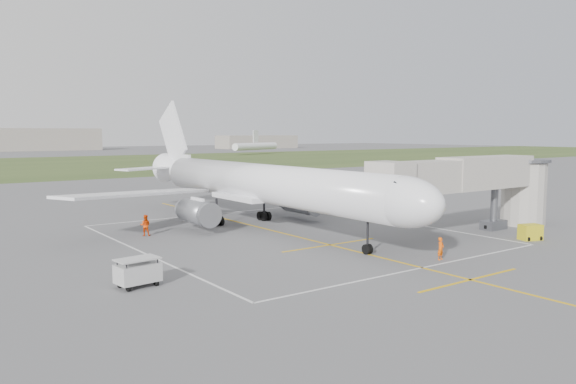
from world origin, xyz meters
TOP-DOWN VIEW (x-y plane):
  - ground at (0.00, 0.00)m, footprint 700.00×700.00m
  - grass_strip at (0.00, 130.00)m, footprint 700.00×120.00m
  - apron_markings at (0.00, -5.82)m, footprint 28.20×60.00m
  - airliner at (-0.00, 0.75)m, footprint 38.93×46.75m
  - jet_bridge at (15.72, -13.50)m, footprint 23.40×5.00m
  - gpu_unit at (15.83, -18.66)m, footprint 2.14×1.78m
  - baggage_cart at (-17.98, -13.01)m, footprint 2.73×1.83m
  - ramp_worker_nose at (3.06, -19.12)m, footprint 0.67×0.49m
  - ramp_worker_wing at (-11.02, 3.25)m, footprint 1.20×1.13m
  - distant_aircraft at (8.16, 168.42)m, footprint 217.89×31.45m

SIDE VIEW (x-z plane):
  - ground at x=0.00m, z-range 0.00..0.00m
  - apron_markings at x=0.00m, z-range 0.00..0.01m
  - grass_strip at x=0.00m, z-range 0.00..0.02m
  - gpu_unit at x=15.83m, z-range -0.01..1.37m
  - ramp_worker_nose at x=3.06m, z-range 0.00..1.70m
  - baggage_cart at x=-17.98m, z-range 0.02..1.81m
  - ramp_worker_wing at x=-11.02m, z-range 0.00..1.96m
  - distant_aircraft at x=8.16m, z-range -0.84..8.01m
  - airliner at x=0.00m, z-range -2.37..11.15m
  - jet_bridge at x=15.72m, z-range 1.14..8.34m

